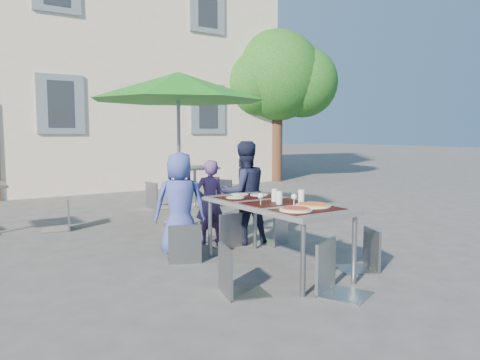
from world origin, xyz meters
TOP-DOWN VIEW (x-y plane):
  - ground at (0.00, 0.00)m, footprint 90.00×90.00m
  - building at (-0.00, 11.50)m, footprint 13.60×8.20m
  - tree at (6.55, 7.54)m, footprint 3.60×3.00m
  - dining_table at (0.54, -0.11)m, footprint 0.80×1.85m
  - pizza_near_left at (0.38, -0.66)m, footprint 0.33×0.33m
  - pizza_near_right at (0.70, -0.55)m, footprint 0.37×0.37m
  - glassware at (0.59, -0.20)m, footprint 0.55×0.41m
  - place_settings at (0.57, 0.53)m, footprint 0.63×0.43m
  - child_0 at (-0.09, 1.00)m, footprint 0.75×0.64m
  - child_1 at (0.54, 1.36)m, footprint 0.45×0.32m
  - child_2 at (0.94, 1.10)m, footprint 0.74×0.49m
  - chair_0 at (-0.18, 0.70)m, footprint 0.51×0.51m
  - chair_1 at (0.64, 1.06)m, footprint 0.42×0.43m
  - chair_2 at (1.25, 0.80)m, footprint 0.49×0.49m
  - chair_3 at (-0.29, -0.58)m, footprint 0.49×0.49m
  - chair_4 at (1.36, -0.69)m, footprint 0.51×0.50m
  - chair_5 at (0.52, -1.08)m, footprint 0.56×0.56m
  - patio_umbrella at (0.67, 2.55)m, footprint 2.75×2.75m
  - bg_chair_r_0 at (-0.95, 3.43)m, footprint 0.50×0.50m
  - cafe_table_1 at (1.89, 4.33)m, footprint 0.77×0.77m
  - bg_chair_l_1 at (1.12, 4.53)m, footprint 0.50×0.49m
  - bg_chair_r_1 at (2.50, 4.31)m, footprint 0.60×0.59m

SIDE VIEW (x-z plane):
  - ground at x=0.00m, z-range 0.00..0.00m
  - chair_2 at x=1.25m, z-range 0.07..0.91m
  - chair_4 at x=1.36m, z-range 0.07..0.94m
  - chair_0 at x=-0.18m, z-range 0.07..0.94m
  - chair_1 at x=0.64m, z-range 0.07..0.95m
  - chair_3 at x=-0.29m, z-range 0.07..0.97m
  - bg_chair_r_0 at x=-0.95m, z-range 0.08..1.02m
  - chair_5 at x=0.52m, z-range 0.08..1.04m
  - child_1 at x=0.54m, z-range 0.00..1.16m
  - bg_chair_r_1 at x=2.50m, z-range 0.09..1.10m
  - cafe_table_1 at x=1.89m, z-range 0.18..1.01m
  - bg_chair_l_1 at x=1.12m, z-range 0.09..1.12m
  - child_0 at x=-0.09m, z-range 0.00..1.30m
  - dining_table at x=0.54m, z-range 0.32..1.07m
  - child_2 at x=0.94m, z-range 0.00..1.42m
  - place_settings at x=0.57m, z-range 0.76..0.77m
  - pizza_near_left at x=0.38m, z-range 0.75..0.78m
  - pizza_near_right at x=0.70m, z-range 0.75..0.78m
  - glassware at x=0.59m, z-range 0.75..0.90m
  - patio_umbrella at x=0.67m, z-range 0.99..3.47m
  - tree at x=6.55m, z-range 0.90..5.60m
  - building at x=0.00m, z-range -0.70..10.40m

